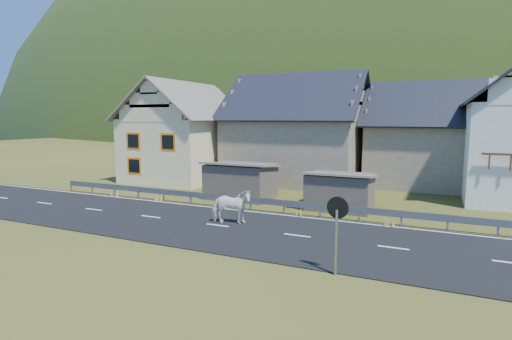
% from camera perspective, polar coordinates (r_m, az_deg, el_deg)
% --- Properties ---
extents(ground, '(160.00, 160.00, 0.00)m').
position_cam_1_polar(ground, '(19.37, -5.50, -7.99)').
color(ground, '#363D12').
rests_on(ground, ground).
extents(road, '(60.00, 7.00, 0.04)m').
position_cam_1_polar(road, '(19.36, -5.50, -7.93)').
color(road, black).
rests_on(road, ground).
extents(lane_markings, '(60.00, 6.60, 0.01)m').
position_cam_1_polar(lane_markings, '(19.36, -5.51, -7.86)').
color(lane_markings, silver).
rests_on(lane_markings, road).
extents(guardrail, '(28.10, 0.09, 0.75)m').
position_cam_1_polar(guardrail, '(22.41, -0.81, -4.34)').
color(guardrail, '#93969B').
rests_on(guardrail, ground).
extents(shed_left, '(4.30, 3.30, 2.40)m').
position_cam_1_polar(shed_left, '(25.66, -2.16, -1.60)').
color(shed_left, brown).
rests_on(shed_left, ground).
extents(shed_right, '(3.80, 2.90, 2.20)m').
position_cam_1_polar(shed_right, '(23.05, 11.88, -3.05)').
color(shed_right, brown).
rests_on(shed_right, ground).
extents(house_cream, '(7.80, 9.80, 8.30)m').
position_cam_1_polar(house_cream, '(34.18, -10.13, 6.05)').
color(house_cream, beige).
rests_on(house_cream, ground).
extents(house_stone_a, '(10.80, 9.80, 8.90)m').
position_cam_1_polar(house_stone_a, '(32.83, 6.09, 6.55)').
color(house_stone_a, gray).
rests_on(house_stone_a, ground).
extents(house_stone_b, '(9.80, 8.80, 8.10)m').
position_cam_1_polar(house_stone_b, '(33.16, 23.93, 5.27)').
color(house_stone_b, gray).
rests_on(house_stone_b, ground).
extents(mountain, '(440.00, 280.00, 260.00)m').
position_cam_1_polar(mountain, '(197.80, 22.99, -0.38)').
color(mountain, '#203010').
rests_on(mountain, ground).
extents(conifer_patch, '(76.00, 50.00, 28.00)m').
position_cam_1_polar(conifer_patch, '(141.62, -2.60, 7.86)').
color(conifer_patch, black).
rests_on(conifer_patch, ground).
extents(horse, '(1.40, 2.18, 1.70)m').
position_cam_1_polar(horse, '(19.42, -3.60, -5.21)').
color(horse, white).
rests_on(horse, road).
extents(traffic_mirror, '(0.73, 0.23, 2.63)m').
position_cam_1_polar(traffic_mirror, '(13.33, 11.54, -6.71)').
color(traffic_mirror, '#93969B').
rests_on(traffic_mirror, ground).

